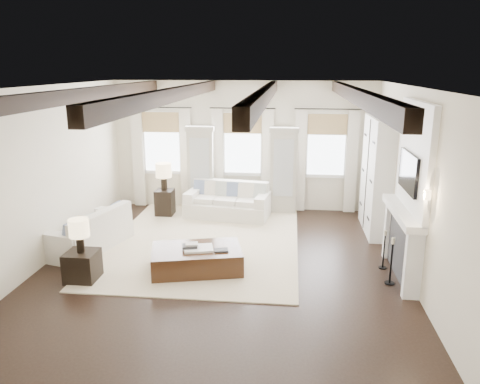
# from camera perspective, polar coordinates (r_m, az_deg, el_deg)

# --- Properties ---
(ground) EXTENTS (7.50, 7.50, 0.00)m
(ground) POSITION_cam_1_polar(r_m,az_deg,el_deg) (8.59, -2.27, -9.17)
(ground) COLOR black
(ground) RESTS_ON ground
(room_shell) EXTENTS (6.54, 7.54, 3.22)m
(room_shell) POSITION_cam_1_polar(r_m,az_deg,el_deg) (8.80, 3.30, 4.33)
(room_shell) COLOR silver
(room_shell) RESTS_ON ground
(area_rug) EXTENTS (3.83, 5.01, 0.02)m
(area_rug) POSITION_cam_1_polar(r_m,az_deg,el_deg) (9.79, -4.32, -6.02)
(area_rug) COLOR beige
(area_rug) RESTS_ON ground
(sofa_back) EXTENTS (2.07, 1.16, 0.84)m
(sofa_back) POSITION_cam_1_polar(r_m,az_deg,el_deg) (11.27, -1.46, -1.33)
(sofa_back) COLOR white
(sofa_back) RESTS_ON ground
(sofa_left) EXTENTS (1.29, 2.01, 0.80)m
(sofa_left) POSITION_cam_1_polar(r_m,az_deg,el_deg) (9.75, -17.66, -4.88)
(sofa_left) COLOR white
(sofa_left) RESTS_ON ground
(ottoman) EXTENTS (1.75, 1.32, 0.41)m
(ottoman) POSITION_cam_1_polar(r_m,az_deg,el_deg) (8.44, -5.29, -8.18)
(ottoman) COLOR black
(ottoman) RESTS_ON ground
(tray) EXTENTS (0.58, 0.49, 0.04)m
(tray) POSITION_cam_1_polar(r_m,az_deg,el_deg) (8.31, -5.08, -6.88)
(tray) COLOR white
(tray) RESTS_ON ottoman
(book_lower) EXTENTS (0.30, 0.26, 0.04)m
(book_lower) POSITION_cam_1_polar(r_m,az_deg,el_deg) (8.31, -6.15, -6.59)
(book_lower) COLOR #262628
(book_lower) RESTS_ON tray
(book_upper) EXTENTS (0.25, 0.22, 0.03)m
(book_upper) POSITION_cam_1_polar(r_m,az_deg,el_deg) (8.31, -5.92, -6.33)
(book_upper) COLOR beige
(book_upper) RESTS_ON book_lower
(book_loose) EXTENTS (0.28, 0.23, 0.03)m
(book_loose) POSITION_cam_1_polar(r_m,az_deg,el_deg) (8.22, -2.31, -7.11)
(book_loose) COLOR #262628
(book_loose) RESTS_ON ottoman
(side_table_front) EXTENTS (0.51, 0.51, 0.51)m
(side_table_front) POSITION_cam_1_polar(r_m,az_deg,el_deg) (8.45, -18.66, -8.55)
(side_table_front) COLOR black
(side_table_front) RESTS_ON ground
(lamp_front) EXTENTS (0.34, 0.34, 0.58)m
(lamp_front) POSITION_cam_1_polar(r_m,az_deg,el_deg) (8.22, -19.04, -4.39)
(lamp_front) COLOR black
(lamp_front) RESTS_ON side_table_front
(side_table_back) EXTENTS (0.42, 0.42, 0.64)m
(side_table_back) POSITION_cam_1_polar(r_m,az_deg,el_deg) (11.53, -9.14, -1.28)
(side_table_back) COLOR black
(side_table_back) RESTS_ON ground
(lamp_back) EXTENTS (0.38, 0.38, 0.66)m
(lamp_back) POSITION_cam_1_polar(r_m,az_deg,el_deg) (11.34, -9.30, 2.43)
(lamp_back) COLOR black
(lamp_back) RESTS_ON side_table_back
(candlestick_near) EXTENTS (0.17, 0.17, 0.82)m
(candlestick_near) POSITION_cam_1_polar(r_m,az_deg,el_deg) (8.24, 17.93, -8.45)
(candlestick_near) COLOR black
(candlestick_near) RESTS_ON ground
(candlestick_far) EXTENTS (0.15, 0.15, 0.72)m
(candlestick_far) POSITION_cam_1_polar(r_m,az_deg,el_deg) (8.83, 17.12, -7.09)
(candlestick_far) COLOR black
(candlestick_far) RESTS_ON ground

